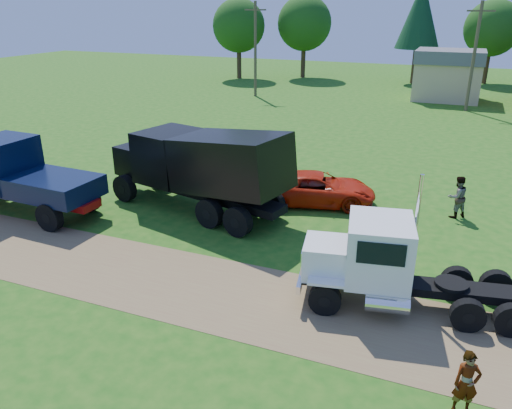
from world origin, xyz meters
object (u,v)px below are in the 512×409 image
at_px(white_semi_tractor, 380,263).
at_px(spectator_a, 466,383).
at_px(black_dump_truck, 201,165).
at_px(orange_pickup, 318,188).
at_px(navy_truck, 16,175).

bearing_deg(white_semi_tractor, spectator_a, -66.36).
xyz_separation_m(white_semi_tractor, black_dump_truck, (-8.58, 4.62, 0.76)).
bearing_deg(spectator_a, white_semi_tractor, 104.61).
relative_size(white_semi_tractor, orange_pickup, 1.33).
height_order(white_semi_tractor, orange_pickup, white_semi_tractor).
relative_size(black_dump_truck, spectator_a, 5.71).
distance_m(navy_truck, spectator_a, 19.61).
relative_size(black_dump_truck, orange_pickup, 1.76).
distance_m(white_semi_tractor, spectator_a, 4.65).
bearing_deg(orange_pickup, navy_truck, 101.71).
bearing_deg(black_dump_truck, navy_truck, -145.27).
bearing_deg(spectator_a, orange_pickup, 100.89).
bearing_deg(orange_pickup, black_dump_truck, 108.01).
height_order(navy_truck, spectator_a, navy_truck).
xyz_separation_m(navy_truck, spectator_a, (18.83, -5.40, -0.85)).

